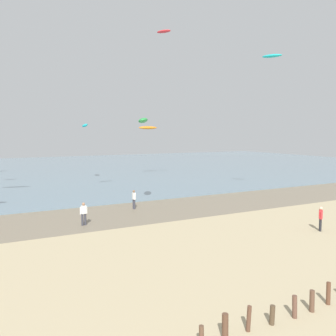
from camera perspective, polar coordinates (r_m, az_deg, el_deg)
name	(u,v)px	position (r m, az deg, el deg)	size (l,w,h in m)	color
wet_sand_strip	(56,221)	(29.86, -17.05, -7.92)	(120.00, 8.53, 0.01)	#7A6D59
sea	(10,172)	(68.38, -23.34, -0.56)	(160.00, 70.00, 0.10)	slate
person_nearest_camera	(321,218)	(27.79, 22.64, -7.18)	(0.43, 0.43, 1.71)	#232328
person_mid_beach	(134,199)	(32.97, -5.32, -4.80)	(0.22, 0.57, 1.71)	#383842
person_right_flank	(84,213)	(27.86, -12.98, -6.86)	(0.57, 0.26, 1.71)	#383842
kite_aloft_3	(148,128)	(55.82, -3.15, 6.28)	(2.91, 0.93, 0.47)	orange
kite_aloft_4	(143,120)	(32.00, -3.91, 7.39)	(2.58, 0.83, 0.41)	green
kite_aloft_7	(85,125)	(50.34, -12.80, 6.48)	(2.39, 0.77, 0.38)	#19B2B7
kite_aloft_11	(164,31)	(46.31, -0.65, 20.47)	(1.86, 0.59, 0.30)	red
kite_aloft_12	(272,56)	(39.27, 15.87, 16.42)	(1.96, 0.63, 0.31)	#19B2B7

